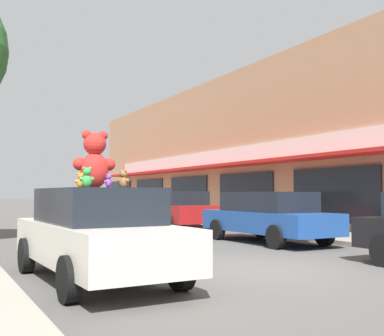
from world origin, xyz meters
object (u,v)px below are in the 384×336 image
object	(u,v)px
teddy_bear_pink	(84,180)
teddy_bear_black	(84,183)
teddy_bear_orange	(80,180)
teddy_bear_purple	(108,181)
teddy_bear_giant	(95,160)
plush_art_car	(96,232)
parked_car_far_center	(267,216)
teddy_bear_brown	(123,179)
parked_car_far_right	(176,209)
teddy_bear_green	(87,178)

from	to	relation	value
teddy_bear_pink	teddy_bear_black	world-z (taller)	teddy_bear_pink
teddy_bear_orange	teddy_bear_black	bearing A→B (deg)	-118.64
teddy_bear_pink	teddy_bear_purple	xyz separation A→B (m)	(0.02, -1.30, -0.04)
teddy_bear_black	teddy_bear_giant	bearing A→B (deg)	74.64
plush_art_car	parked_car_far_center	bearing A→B (deg)	28.52
teddy_bear_orange	teddy_bear_purple	bearing A→B (deg)	101.78
teddy_bear_brown	plush_art_car	bearing A→B (deg)	91.34
plush_art_car	teddy_bear_orange	world-z (taller)	teddy_bear_orange
teddy_bear_giant	parked_car_far_right	size ratio (longest dim) A/B	0.24
plush_art_car	teddy_bear_purple	bearing A→B (deg)	-96.01
teddy_bear_pink	parked_car_far_center	bearing A→B (deg)	170.80
teddy_bear_giant	parked_car_far_right	distance (m)	11.50
plush_art_car	teddy_bear_giant	size ratio (longest dim) A/B	4.65
teddy_bear_purple	parked_car_far_right	world-z (taller)	teddy_bear_purple
teddy_bear_black	parked_car_far_center	world-z (taller)	teddy_bear_black
plush_art_car	teddy_bear_pink	world-z (taller)	teddy_bear_pink
teddy_bear_green	parked_car_far_right	world-z (taller)	teddy_bear_green
plush_art_car	teddy_bear_brown	xyz separation A→B (m)	(0.60, 0.35, 0.90)
teddy_bear_green	parked_car_far_right	xyz separation A→B (m)	(6.59, 10.12, -0.87)
teddy_bear_pink	parked_car_far_center	xyz separation A→B (m)	(6.39, 3.18, -0.88)
plush_art_car	teddy_bear_pink	bearing A→B (deg)	98.09
teddy_bear_giant	teddy_bear_purple	xyz separation A→B (m)	(-0.07, -0.97, -0.37)
teddy_bear_purple	teddy_bear_black	size ratio (longest dim) A/B	0.99
teddy_bear_brown	parked_car_far_center	distance (m)	6.66
teddy_bear_pink	teddy_bear_green	bearing A→B (deg)	41.91
teddy_bear_giant	teddy_bear_pink	bearing A→B (deg)	-65.29
parked_car_far_center	parked_car_far_right	bearing A→B (deg)	90.00
teddy_bear_black	parked_car_far_center	size ratio (longest dim) A/B	0.05
teddy_bear_green	parked_car_far_center	size ratio (longest dim) A/B	0.07
teddy_bear_pink	teddy_bear_brown	size ratio (longest dim) A/B	0.89
teddy_bear_green	parked_car_far_center	distance (m)	7.80
plush_art_car	teddy_bear_purple	world-z (taller)	teddy_bear_purple
teddy_bear_pink	teddy_bear_orange	distance (m)	0.71
teddy_bear_purple	teddy_bear_green	bearing A→B (deg)	-85.60
teddy_bear_giant	teddy_bear_purple	world-z (taller)	teddy_bear_giant
teddy_bear_pink	teddy_bear_brown	distance (m)	0.70
teddy_bear_green	teddy_bear_pink	bearing A→B (deg)	-96.00
teddy_bear_giant	teddy_bear_orange	world-z (taller)	teddy_bear_giant
teddy_bear_black	teddy_bear_orange	distance (m)	1.25
teddy_bear_purple	teddy_bear_orange	distance (m)	0.68
plush_art_car	parked_car_far_right	bearing A→B (deg)	55.38
teddy_bear_purple	parked_car_far_right	distance (m)	12.33
parked_car_far_center	parked_car_far_right	size ratio (longest dim) A/B	1.12
plush_art_car	teddy_bear_brown	size ratio (longest dim) A/B	13.54
teddy_bear_green	teddy_bear_orange	world-z (taller)	teddy_bear_green
teddy_bear_black	teddy_bear_orange	xyz separation A→B (m)	(-0.39, -1.18, 0.02)
teddy_bear_brown	teddy_bear_orange	size ratio (longest dim) A/B	1.36
teddy_bear_giant	teddy_bear_purple	distance (m)	1.04
teddy_bear_green	parked_car_far_center	xyz separation A→B (m)	(6.59, 4.07, -0.90)
teddy_bear_purple	parked_car_far_center	bearing A→B (deg)	-169.20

